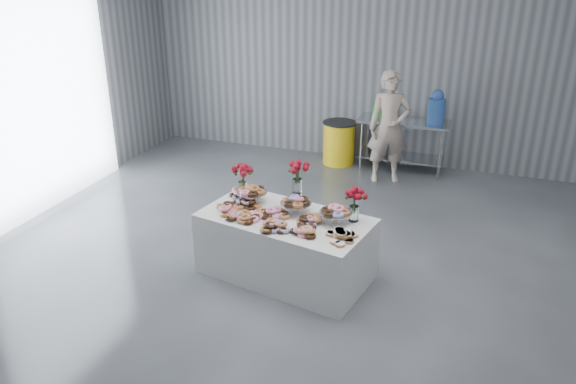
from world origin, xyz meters
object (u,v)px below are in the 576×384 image
Objects in this scene: person at (389,127)px; trash_barrel at (339,143)px; prep_table at (403,136)px; water_jug at (436,108)px; display_table at (285,246)px.

person reaches higher than trash_barrel.
prep_table is 0.73m from water_jug.
display_table is 3.85m from trash_barrel.
prep_table is at bearing 53.68° from person.
person is 1.20m from trash_barrel.
person is at bearing -28.56° from trash_barrel.
prep_table is 0.61m from person.
water_jug is (0.50, -0.00, 0.53)m from prep_table.
trash_barrel is at bearing -180.00° from water_jug.
water_jug reaches higher than prep_table.
display_table is 1.05× the size of person.
water_jug is at bearing 0.00° from trash_barrel.
display_table is 3.41m from person.
prep_table is 0.83× the size of person.
display_table is at bearing -84.16° from trash_barrel.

